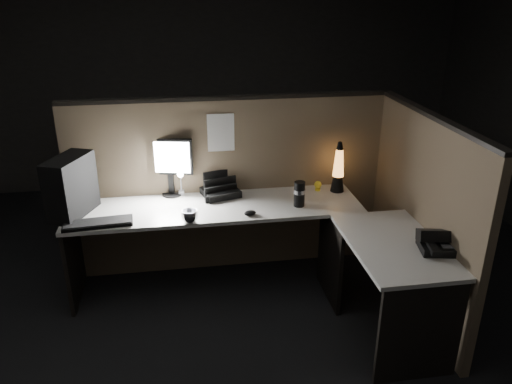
{
  "coord_description": "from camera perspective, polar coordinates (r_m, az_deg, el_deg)",
  "views": [
    {
      "loc": [
        -0.4,
        -2.99,
        2.35
      ],
      "look_at": [
        0.14,
        0.35,
        0.93
      ],
      "focal_mm": 35.0,
      "sensor_mm": 36.0,
      "label": 1
    }
  ],
  "objects": [
    {
      "name": "pc_tower",
      "position": [
        3.96,
        -20.39,
        0.61
      ],
      "size": [
        0.34,
        0.47,
        0.45
      ],
      "primitive_type": "cube",
      "rotation": [
        0.0,
        0.0,
        -0.39
      ],
      "color": "black",
      "rests_on": "desk"
    },
    {
      "name": "keyboard",
      "position": [
        3.81,
        -17.6,
        -3.43
      ],
      "size": [
        0.51,
        0.21,
        0.02
      ],
      "primitive_type": "cube",
      "rotation": [
        0.0,
        0.0,
        0.09
      ],
      "color": "black",
      "rests_on": "desk"
    },
    {
      "name": "figurine",
      "position": [
        4.24,
        7.09,
        0.84
      ],
      "size": [
        0.06,
        0.06,
        0.06
      ],
      "primitive_type": "sphere",
      "color": "yellow",
      "rests_on": "desk"
    },
    {
      "name": "organizer",
      "position": [
        4.13,
        -4.1,
        0.29
      ],
      "size": [
        0.34,
        0.32,
        0.21
      ],
      "rotation": [
        0.0,
        0.0,
        0.28
      ],
      "color": "black",
      "rests_on": "desk"
    },
    {
      "name": "desk_phone",
      "position": [
        3.5,
        20.03,
        -5.39
      ],
      "size": [
        0.28,
        0.28,
        0.15
      ],
      "rotation": [
        0.0,
        0.0,
        -0.2
      ],
      "color": "black",
      "rests_on": "desk"
    },
    {
      "name": "steel_mug",
      "position": [
        3.69,
        -7.59,
        -2.76
      ],
      "size": [
        0.13,
        0.13,
        0.09
      ],
      "primitive_type": "imported",
      "rotation": [
        0.0,
        0.0,
        0.13
      ],
      "color": "silver",
      "rests_on": "desk"
    },
    {
      "name": "room_shell",
      "position": [
        3.11,
        -1.47,
        9.09
      ],
      "size": [
        6.0,
        6.0,
        6.0
      ],
      "color": "silver",
      "rests_on": "ground"
    },
    {
      "name": "mouse",
      "position": [
        3.78,
        -0.68,
        -2.42
      ],
      "size": [
        0.11,
        0.09,
        0.04
      ],
      "primitive_type": "ellipsoid",
      "rotation": [
        0.0,
        0.0,
        0.25
      ],
      "color": "black",
      "rests_on": "desk"
    },
    {
      "name": "floor",
      "position": [
        3.83,
        -1.22,
        -15.18
      ],
      "size": [
        6.0,
        6.0,
        0.0
      ],
      "primitive_type": "plane",
      "color": "black",
      "rests_on": "ground"
    },
    {
      "name": "pinned_paper",
      "position": [
        4.06,
        -4.04,
        6.78
      ],
      "size": [
        0.22,
        0.0,
        0.31
      ],
      "primitive_type": "cube",
      "color": "white",
      "rests_on": "partition_back"
    },
    {
      "name": "desk",
      "position": [
        3.75,
        0.91,
        -5.52
      ],
      "size": [
        2.6,
        1.6,
        0.73
      ],
      "color": "#B8B7AE",
      "rests_on": "ground"
    },
    {
      "name": "clip_lamp",
      "position": [
        4.08,
        -8.59,
        1.27
      ],
      "size": [
        0.05,
        0.2,
        0.26
      ],
      "color": "silver",
      "rests_on": "desk"
    },
    {
      "name": "partition_back",
      "position": [
        4.26,
        -3.02,
        0.59
      ],
      "size": [
        2.66,
        0.06,
        1.5
      ],
      "primitive_type": "cube",
      "color": "brown",
      "rests_on": "ground"
    },
    {
      "name": "partition_right",
      "position": [
        3.89,
        18.29,
        -2.83
      ],
      "size": [
        0.06,
        1.66,
        1.5
      ],
      "primitive_type": "cube",
      "color": "brown",
      "rests_on": "ground"
    },
    {
      "name": "lava_lamp",
      "position": [
        4.21,
        9.38,
        2.38
      ],
      "size": [
        0.12,
        0.12,
        0.43
      ],
      "color": "black",
      "rests_on": "desk"
    },
    {
      "name": "travel_mug",
      "position": [
        3.92,
        4.98,
        -0.23
      ],
      "size": [
        0.09,
        0.09,
        0.2
      ],
      "primitive_type": "cylinder",
      "color": "black",
      "rests_on": "desk"
    },
    {
      "name": "monitor",
      "position": [
        4.11,
        -9.83,
        3.47
      ],
      "size": [
        0.37,
        0.16,
        0.48
      ],
      "rotation": [
        0.0,
        0.0,
        -0.22
      ],
      "color": "black",
      "rests_on": "desk"
    }
  ]
}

